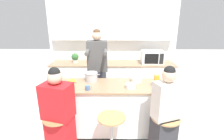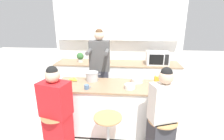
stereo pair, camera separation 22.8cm
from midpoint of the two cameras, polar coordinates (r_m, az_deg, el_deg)
ground_plane at (r=3.48m, az=-2.00°, el=-19.04°), size 16.00×16.00×0.00m
wall_back at (r=4.64m, az=-1.20°, el=11.03°), size 3.36×0.22×2.70m
back_counter at (r=4.60m, az=-1.23°, el=-3.05°), size 3.12×0.64×0.90m
kitchen_island at (r=3.22m, az=-2.09°, el=-12.40°), size 1.95×0.68×0.92m
bar_stool_leftmost at (r=2.90m, az=-19.20°, el=-19.03°), size 0.41×0.41×0.67m
bar_stool_center at (r=2.76m, az=-2.68°, el=-19.96°), size 0.41×0.41×0.67m
bar_stool_rightmost at (r=2.82m, az=14.31°, el=-19.59°), size 0.41×0.41×0.67m
person_cooking at (r=3.61m, az=-6.48°, el=-1.38°), size 0.42×0.57×1.82m
person_wrapped_blanket at (r=2.74m, az=-19.32°, el=-14.21°), size 0.47×0.39×1.42m
person_seated_near at (r=2.67m, az=14.44°, el=-14.91°), size 0.42×0.36×1.44m
cooking_pot at (r=3.20m, az=-8.80°, el=-2.25°), size 0.32×0.23×0.16m
fruit_bowl at (r=3.17m, az=5.96°, el=-3.10°), size 0.21×0.21×0.08m
mixing_bowl_steel at (r=2.89m, az=3.88°, el=-5.24°), size 0.17×0.17×0.07m
coffee_cup_near at (r=2.86m, az=-10.25°, el=-5.76°), size 0.11×0.08×0.08m
banana_bunch at (r=3.25m, az=-14.88°, el=-3.40°), size 0.18×0.13×0.06m
juice_carton at (r=2.98m, az=12.22°, el=-3.49°), size 0.07×0.07×0.22m
microwave at (r=4.46m, az=11.55°, el=4.12°), size 0.53×0.35×0.32m
potted_plant at (r=4.56m, az=-13.38°, el=3.93°), size 0.18×0.18×0.24m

